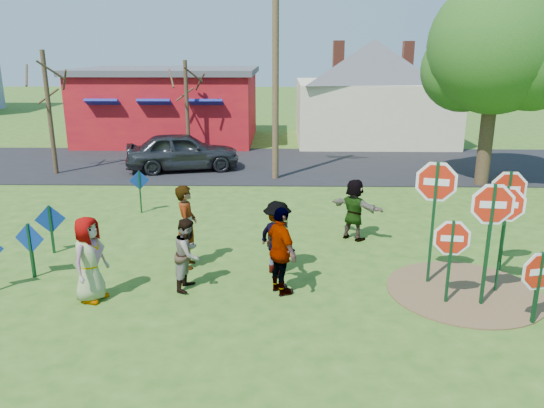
{
  "coord_description": "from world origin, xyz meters",
  "views": [
    {
      "loc": [
        0.66,
        -11.26,
        4.94
      ],
      "look_at": [
        0.4,
        1.59,
        1.14
      ],
      "focal_mm": 35.0,
      "sensor_mm": 36.0,
      "label": 1
    }
  ],
  "objects": [
    {
      "name": "person_a",
      "position": [
        -3.19,
        -1.5,
        0.89
      ],
      "size": [
        0.8,
        1.0,
        1.77
      ],
      "primitive_type": "imported",
      "rotation": [
        0.0,
        0.0,
        1.26
      ],
      "color": "#3D408C",
      "rests_on": "ground"
    },
    {
      "name": "blue_diamond_b",
      "position": [
        -4.89,
        -0.43,
        0.78
      ],
      "size": [
        0.7,
        0.15,
        1.28
      ],
      "rotation": [
        0.0,
        0.0,
        -0.18
      ],
      "color": "#103D1F",
      "rests_on": "ground"
    },
    {
      "name": "person_d",
      "position": [
        0.55,
        -0.09,
        0.85
      ],
      "size": [
        1.2,
        1.24,
        1.7
      ],
      "primitive_type": "imported",
      "rotation": [
        0.0,
        0.0,
        2.3
      ],
      "color": "#2E2E32",
      "rests_on": "ground"
    },
    {
      "name": "stop_sign_c",
      "position": [
        5.16,
        -0.96,
        1.7
      ],
      "size": [
        0.94,
        0.4,
        2.44
      ],
      "rotation": [
        0.0,
        0.0,
        -0.39
      ],
      "color": "#103D1F",
      "rests_on": "ground"
    },
    {
      "name": "leafy_tree",
      "position": [
        8.22,
        8.13,
        4.74
      ],
      "size": [
        5.18,
        4.72,
        7.36
      ],
      "color": "#382819",
      "rests_on": "ground"
    },
    {
      "name": "bare_tree_west",
      "position": [
        -8.54,
        9.58,
        3.15
      ],
      "size": [
        1.8,
        1.8,
        4.88
      ],
      "color": "#382819",
      "rests_on": "ground"
    },
    {
      "name": "person_c",
      "position": [
        -1.31,
        -0.91,
        0.78
      ],
      "size": [
        0.72,
        0.85,
        1.56
      ],
      "primitive_type": "imported",
      "rotation": [
        0.0,
        0.0,
        1.38
      ],
      "color": "#965837",
      "rests_on": "ground"
    },
    {
      "name": "suv",
      "position": [
        -3.48,
        10.32,
        0.82
      ],
      "size": [
        4.9,
        2.83,
        1.57
      ],
      "primitive_type": "imported",
      "rotation": [
        0.0,
        0.0,
        1.8
      ],
      "color": "#2A2A2F",
      "rests_on": "road"
    },
    {
      "name": "person_b",
      "position": [
        -1.54,
        0.26,
        0.98
      ],
      "size": [
        0.53,
        0.75,
        1.96
      ],
      "primitive_type": "imported",
      "rotation": [
        0.0,
        0.0,
        1.65
      ],
      "color": "#2B7574",
      "rests_on": "ground"
    },
    {
      "name": "bare_tree_east",
      "position": [
        -3.8,
        13.53,
        2.85
      ],
      "size": [
        1.8,
        1.8,
        4.41
      ],
      "color": "#382819",
      "rests_on": "ground"
    },
    {
      "name": "road",
      "position": [
        0.0,
        11.5,
        0.02
      ],
      "size": [
        120.0,
        7.5,
        0.04
      ],
      "primitive_type": "cube",
      "color": "black",
      "rests_on": "ground"
    },
    {
      "name": "stop_sign_e",
      "position": [
        5.33,
        -2.32,
        0.99
      ],
      "size": [
        0.99,
        0.27,
        1.57
      ],
      "rotation": [
        0.0,
        0.0,
        0.25
      ],
      "color": "#103D1F",
      "rests_on": "ground"
    },
    {
      "name": "blue_diamond_c",
      "position": [
        -5.06,
        1.03,
        0.76
      ],
      "size": [
        0.71,
        0.2,
        1.25
      ],
      "rotation": [
        0.0,
        0.0,
        0.25
      ],
      "color": "#103D1F",
      "rests_on": "ground"
    },
    {
      "name": "person_f",
      "position": [
        2.57,
        2.2,
        0.83
      ],
      "size": [
        1.51,
        1.33,
        1.66
      ],
      "primitive_type": "imported",
      "rotation": [
        0.0,
        0.0,
        2.48
      ],
      "color": "#174A29",
      "rests_on": "ground"
    },
    {
      "name": "dirt_patch",
      "position": [
        4.5,
        -1.0,
        0.01
      ],
      "size": [
        3.2,
        3.2,
        0.03
      ],
      "primitive_type": "cylinder",
      "color": "brown",
      "rests_on": "ground"
    },
    {
      "name": "stop_sign_b",
      "position": [
        3.86,
        -0.53,
        2.05
      ],
      "size": [
        1.13,
        0.32,
        2.85
      ],
      "rotation": [
        0.0,
        0.0,
        -0.26
      ],
      "color": "#103D1F",
      "rests_on": "ground"
    },
    {
      "name": "stop_sign_a",
      "position": [
        3.97,
        -1.5,
        1.25
      ],
      "size": [
        0.97,
        0.12,
        1.87
      ],
      "rotation": [
        0.0,
        0.0,
        -0.11
      ],
      "color": "#103D1F",
      "rests_on": "ground"
    },
    {
      "name": "stop_sign_g",
      "position": [
        4.65,
        -1.57,
        1.84
      ],
      "size": [
        1.11,
        0.12,
        2.65
      ],
      "rotation": [
        0.0,
        0.0,
        -0.09
      ],
      "color": "#103D1F",
      "rests_on": "ground"
    },
    {
      "name": "stop_sign_d",
      "position": [
        5.66,
        0.13,
        1.77
      ],
      "size": [
        1.1,
        0.07,
        2.5
      ],
      "rotation": [
        0.0,
        0.0,
        0.0
      ],
      "color": "#103D1F",
      "rests_on": "ground"
    },
    {
      "name": "blue_diamond_d",
      "position": [
        -3.73,
        4.43,
        0.84
      ],
      "size": [
        0.58,
        0.21,
        1.34
      ],
      "rotation": [
        0.0,
        0.0,
        0.32
      ],
      "color": "#103D1F",
      "rests_on": "ground"
    },
    {
      "name": "cream_house",
      "position": [
        5.5,
        18.0,
        2.92
      ],
      "size": [
        9.4,
        9.4,
        6.5
      ],
      "color": "beige",
      "rests_on": "ground"
    },
    {
      "name": "person_e",
      "position": [
        0.64,
        -1.13,
        0.94
      ],
      "size": [
        0.93,
        1.18,
        1.87
      ],
      "primitive_type": "imported",
      "rotation": [
        0.0,
        0.0,
        2.08
      ],
      "color": "#492E5A",
      "rests_on": "ground"
    },
    {
      "name": "ground",
      "position": [
        0.0,
        0.0,
        0.0
      ],
      "size": [
        120.0,
        120.0,
        0.0
      ],
      "primitive_type": "plane",
      "color": "#305618",
      "rests_on": "ground"
    },
    {
      "name": "red_building",
      "position": [
        -5.5,
        17.99,
        1.97
      ],
      "size": [
        9.4,
        7.69,
        3.9
      ],
      "color": "maroon",
      "rests_on": "ground"
    },
    {
      "name": "utility_pole",
      "position": [
        0.38,
        8.94,
        4.21
      ],
      "size": [
        1.94,
        0.47,
        8.0
      ],
      "rotation": [
        0.0,
        0.0,
        -0.19
      ],
      "color": "#4C3823",
      "rests_on": "ground"
    }
  ]
}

